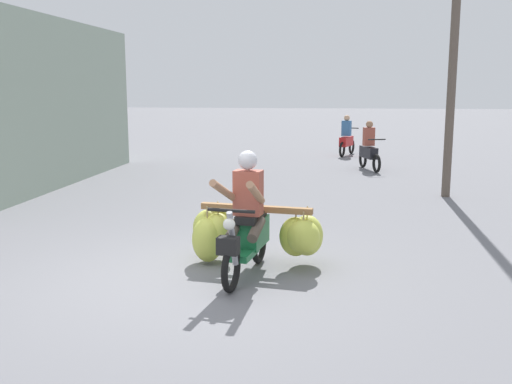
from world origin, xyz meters
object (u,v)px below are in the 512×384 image
object	(u,v)px
motorbike_distant_ahead_right	(369,150)
utility_pole	(454,43)
motorbike_main_loaded	(248,230)
motorbike_distant_ahead_left	(347,139)

from	to	relation	value
motorbike_distant_ahead_right	utility_pole	xyz separation A→B (m)	(1.40, -4.06, 2.68)
motorbike_main_loaded	motorbike_distant_ahead_right	distance (m)	9.87
motorbike_main_loaded	utility_pole	distance (m)	7.17
motorbike_main_loaded	motorbike_distant_ahead_left	world-z (taller)	motorbike_main_loaded
motorbike_distant_ahead_left	utility_pole	bearing A→B (deg)	-75.52
motorbike_distant_ahead_left	motorbike_distant_ahead_right	xyz separation A→B (m)	(0.54, -3.48, 0.00)
motorbike_distant_ahead_left	utility_pole	distance (m)	8.23
motorbike_main_loaded	motorbike_distant_ahead_right	size ratio (longest dim) A/B	1.21
motorbike_distant_ahead_right	utility_pole	size ratio (longest dim) A/B	0.24
motorbike_main_loaded	motorbike_distant_ahead_left	bearing A→B (deg)	82.99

